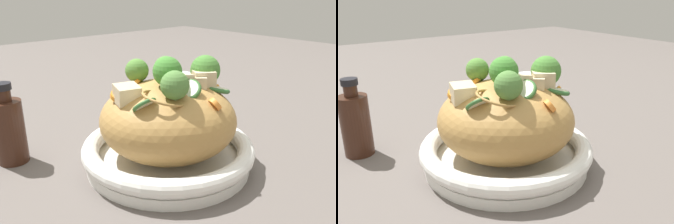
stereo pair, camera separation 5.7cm
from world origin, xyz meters
TOP-DOWN VIEW (x-y plane):
  - ground_plane at (0.00, 0.00)m, footprint 3.00×3.00m
  - serving_bowl at (0.00, 0.00)m, footprint 0.29×0.29m
  - noodle_heap at (0.00, -0.00)m, footprint 0.23×0.23m
  - broccoli_florets at (0.00, 0.01)m, footprint 0.16×0.16m
  - carrot_coins at (-0.01, -0.00)m, footprint 0.17×0.20m
  - zucchini_slices at (0.04, 0.01)m, footprint 0.06×0.19m
  - chicken_chunks at (0.01, 0.01)m, footprint 0.08×0.18m
  - soy_sauce_bottle at (-0.19, -0.20)m, footprint 0.05×0.05m
  - drinking_glass at (-0.17, 0.19)m, footprint 0.07×0.07m

SIDE VIEW (x-z plane):
  - ground_plane at x=0.00m, z-range 0.00..0.00m
  - serving_bowl at x=0.00m, z-range 0.00..0.05m
  - drinking_glass at x=-0.17m, z-range 0.00..0.09m
  - soy_sauce_bottle at x=-0.19m, z-range -0.01..0.13m
  - noodle_heap at x=0.00m, z-range 0.02..0.15m
  - carrot_coins at x=-0.01m, z-range 0.11..0.15m
  - zucchini_slices at x=0.04m, z-range 0.11..0.15m
  - chicken_chunks at x=0.01m, z-range 0.12..0.17m
  - broccoli_florets at x=0.00m, z-range 0.12..0.20m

